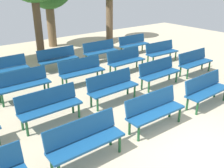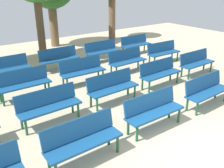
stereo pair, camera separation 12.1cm
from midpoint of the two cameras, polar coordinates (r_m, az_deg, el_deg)
name	(u,v)px [view 2 (the right image)]	position (r m, az deg, el deg)	size (l,w,h in m)	color
ground_plane	(209,161)	(5.71, 21.84, -15.91)	(24.95, 24.95, 0.00)	#BCAD8E
bench_r0_c1	(82,138)	(5.10, -6.06, -12.20)	(1.60, 0.49, 0.87)	navy
bench_r0_c2	(153,109)	(6.19, 9.91, -5.64)	(1.61, 0.50, 0.87)	navy
bench_r0_c3	(206,89)	(7.67, 21.09, -1.12)	(1.61, 0.51, 0.87)	navy
bench_r1_c1	(49,104)	(6.51, -13.69, -4.49)	(1.61, 0.51, 0.87)	navy
bench_r1_c2	(112,86)	(7.38, 0.49, -0.42)	(1.61, 0.52, 0.87)	navy
bench_r1_c3	(159,72)	(8.68, 11.14, 2.77)	(1.61, 0.52, 0.87)	navy
bench_r1_c4	(196,61)	(10.16, 18.92, 4.90)	(1.61, 0.50, 0.87)	navy
bench_r2_c1	(23,82)	(8.09, -19.13, 0.39)	(1.60, 0.49, 0.87)	navy
bench_r2_c2	(82,70)	(8.78, -6.40, 3.29)	(1.61, 0.52, 0.87)	navy
bench_r2_c3	(127,59)	(9.88, 3.73, 5.61)	(1.61, 0.52, 0.87)	navy
bench_r2_c4	(163,51)	(11.28, 11.84, 7.36)	(1.61, 0.52, 0.87)	navy
bench_r3_c1	(6,67)	(9.68, -22.60, 3.52)	(1.61, 0.51, 0.87)	navy
bench_r3_c2	(59,57)	(10.32, -11.59, 5.95)	(1.60, 0.49, 0.87)	navy
bench_r3_c3	(102,50)	(11.23, -1.98, 7.77)	(1.60, 0.49, 0.87)	navy
bench_r3_c4	(135,43)	(12.48, 5.62, 9.22)	(1.60, 0.49, 0.87)	navy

